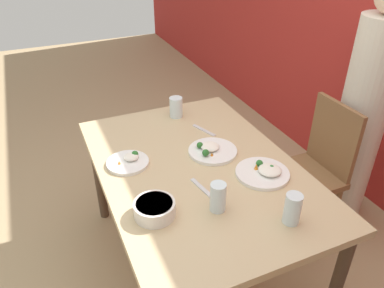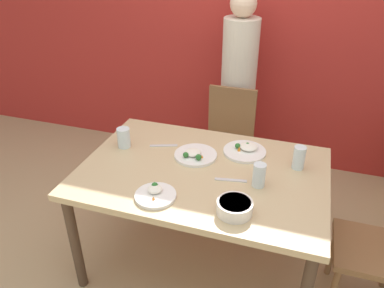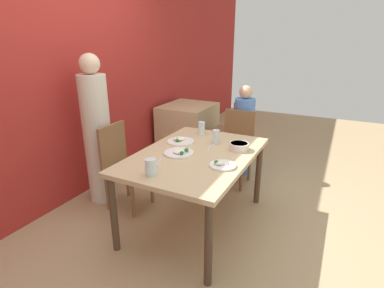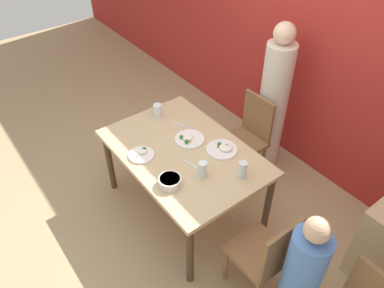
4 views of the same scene
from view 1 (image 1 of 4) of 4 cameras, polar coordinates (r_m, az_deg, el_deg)
name	(u,v)px [view 1 (image 1 of 4)]	position (r m, az deg, el deg)	size (l,w,h in m)	color
ground_plane	(197,263)	(2.43, 0.75, -17.63)	(10.00, 10.00, 0.00)	tan
dining_table	(198,178)	(1.98, 0.88, -5.16)	(1.43, 0.97, 0.73)	tan
chair_adult_spot	(314,166)	(2.50, 18.08, -3.23)	(0.40, 0.40, 0.89)	brown
person_adult	(361,119)	(2.57, 24.41, 3.44)	(0.29, 0.29, 1.58)	beige
bowl_curry	(155,209)	(1.63, -5.72, -9.77)	(0.18, 0.18, 0.07)	silver
plate_rice_adult	(264,172)	(1.90, 10.90, -4.23)	(0.27, 0.27, 0.05)	white
plate_rice_child	(212,150)	(2.03, 3.02, -0.96)	(0.26, 0.26, 0.05)	white
plate_noodles	(129,161)	(1.97, -9.64, -2.63)	(0.22, 0.22, 0.05)	white
glass_water_tall	(176,107)	(2.38, -2.44, 5.63)	(0.08, 0.08, 0.13)	silver
glass_water_short	(218,197)	(1.63, 3.97, -8.07)	(0.07, 0.07, 0.14)	silver
glass_water_center	(293,209)	(1.62, 15.07, -9.51)	(0.07, 0.07, 0.14)	silver
fork_steel	(203,189)	(1.78, 1.62, -6.81)	(0.18, 0.05, 0.01)	silver
spoon_steel	(204,130)	(2.24, 1.83, 2.11)	(0.18, 0.08, 0.01)	silver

